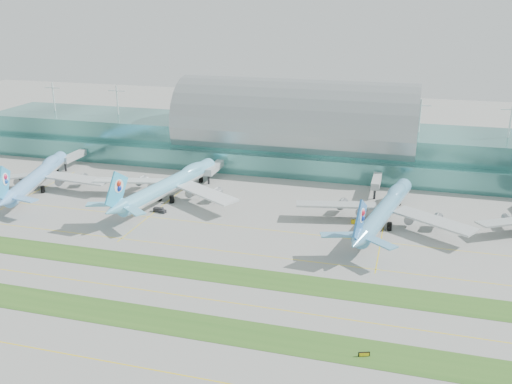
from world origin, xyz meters
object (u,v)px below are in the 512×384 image
(airliner_a, at_px, (38,175))
(terminal, at_px, (295,137))
(taxiway_sign_east, at_px, (364,354))
(airliner_c, at_px, (385,208))
(airliner_b, at_px, (171,183))

(airliner_a, bearing_deg, terminal, 19.48)
(taxiway_sign_east, bearing_deg, terminal, 88.53)
(taxiway_sign_east, bearing_deg, airliner_c, 71.30)
(airliner_b, distance_m, airliner_c, 89.62)
(taxiway_sign_east, bearing_deg, airliner_a, 131.01)
(airliner_b, relative_size, airliner_c, 1.03)
(airliner_a, height_order, taxiway_sign_east, airliner_a)
(airliner_a, bearing_deg, airliner_b, -11.14)
(terminal, bearing_deg, taxiway_sign_east, -72.24)
(airliner_a, relative_size, airliner_b, 0.95)
(terminal, height_order, airliner_c, terminal)
(terminal, distance_m, airliner_b, 77.71)
(airliner_c, distance_m, taxiway_sign_east, 86.45)
(airliner_c, bearing_deg, terminal, 135.46)
(airliner_a, xyz_separation_m, airliner_b, (61.71, 4.93, 0.25))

